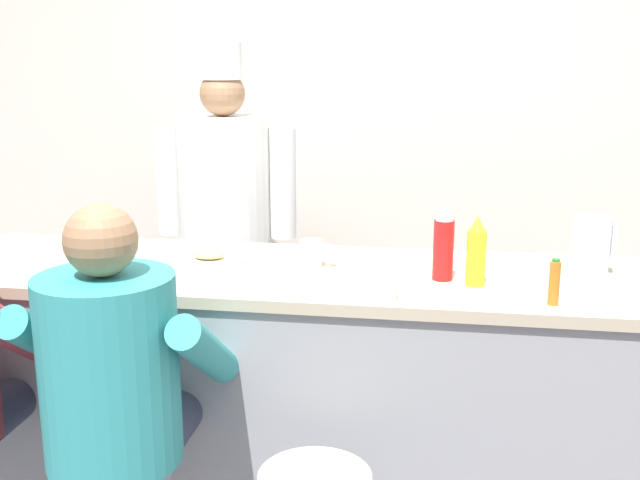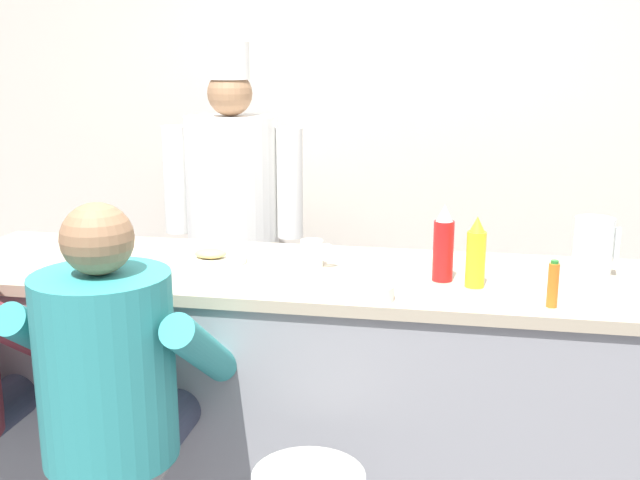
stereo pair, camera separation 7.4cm
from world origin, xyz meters
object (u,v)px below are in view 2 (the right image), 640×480
object	(u,v)px
ketchup_bottle_red	(443,245)
coffee_mug_white	(313,253)
diner_seated_teal	(113,376)
mustard_bottle_yellow	(476,254)
water_pitcher_clear	(593,247)
cook_in_whites_near	(233,212)
breakfast_plate	(211,259)
cereal_bowl	(371,292)
hot_sauce_bottle_orange	(553,285)

from	to	relation	value
ketchup_bottle_red	coffee_mug_white	xyz separation A→B (m)	(-0.46, 0.09, -0.07)
ketchup_bottle_red	diner_seated_teal	world-z (taller)	diner_seated_teal
mustard_bottle_yellow	diner_seated_teal	world-z (taller)	diner_seated_teal
water_pitcher_clear	cook_in_whites_near	world-z (taller)	cook_in_whites_near
diner_seated_teal	cook_in_whites_near	bearing A→B (deg)	94.68
breakfast_plate	coffee_mug_white	size ratio (longest dim) A/B	2.05
ketchup_bottle_red	breakfast_plate	size ratio (longest dim) A/B	0.99
water_pitcher_clear	cereal_bowl	xyz separation A→B (m)	(-0.72, -0.41, -0.08)
mustard_bottle_yellow	diner_seated_teal	size ratio (longest dim) A/B	0.17
ketchup_bottle_red	water_pitcher_clear	world-z (taller)	ketchup_bottle_red
water_pitcher_clear	coffee_mug_white	distance (m)	0.97
ketchup_bottle_red	diner_seated_teal	distance (m)	1.14
mustard_bottle_yellow	coffee_mug_white	distance (m)	0.59
diner_seated_teal	cook_in_whites_near	size ratio (longest dim) A/B	0.75
water_pitcher_clear	diner_seated_teal	distance (m)	1.64
diner_seated_teal	water_pitcher_clear	bearing A→B (deg)	26.69
ketchup_bottle_red	cereal_bowl	world-z (taller)	ketchup_bottle_red
mustard_bottle_yellow	breakfast_plate	xyz separation A→B (m)	(-0.95, 0.12, -0.10)
mustard_bottle_yellow	breakfast_plate	bearing A→B (deg)	172.53
water_pitcher_clear	cook_in_whites_near	size ratio (longest dim) A/B	0.11
water_pitcher_clear	breakfast_plate	world-z (taller)	water_pitcher_clear
hot_sauce_bottle_orange	coffee_mug_white	xyz separation A→B (m)	(-0.80, 0.31, -0.02)
water_pitcher_clear	coffee_mug_white	world-z (taller)	water_pitcher_clear
breakfast_plate	cook_in_whites_near	size ratio (longest dim) A/B	0.14
mustard_bottle_yellow	cook_in_whites_near	distance (m)	1.64
ketchup_bottle_red	hot_sauce_bottle_orange	bearing A→B (deg)	-33.35
mustard_bottle_yellow	coffee_mug_white	size ratio (longest dim) A/B	1.83
water_pitcher_clear	cook_in_whites_near	bearing A→B (deg)	149.67
breakfast_plate	diner_seated_teal	xyz separation A→B (m)	(-0.09, -0.64, -0.20)
water_pitcher_clear	mustard_bottle_yellow	bearing A→B (deg)	-152.30
coffee_mug_white	mustard_bottle_yellow	bearing A→B (deg)	-13.97
hot_sauce_bottle_orange	cook_in_whites_near	xyz separation A→B (m)	(-1.41, 1.30, -0.09)
mustard_bottle_yellow	diner_seated_teal	xyz separation A→B (m)	(-1.04, -0.52, -0.29)
mustard_bottle_yellow	hot_sauce_bottle_orange	xyz separation A→B (m)	(0.23, -0.17, -0.04)
water_pitcher_clear	cook_in_whites_near	xyz separation A→B (m)	(-1.58, 0.92, -0.12)
ketchup_bottle_red	coffee_mug_white	distance (m)	0.48
hot_sauce_bottle_orange	water_pitcher_clear	size ratio (longest dim) A/B	0.72
hot_sauce_bottle_orange	cereal_bowl	world-z (taller)	hot_sauce_bottle_orange
mustard_bottle_yellow	hot_sauce_bottle_orange	world-z (taller)	mustard_bottle_yellow
cook_in_whites_near	hot_sauce_bottle_orange	bearing A→B (deg)	-42.75
cereal_bowl	coffee_mug_white	xyz separation A→B (m)	(-0.25, 0.34, 0.03)
cook_in_whites_near	breakfast_plate	bearing A→B (deg)	-77.33
hot_sauce_bottle_orange	coffee_mug_white	world-z (taller)	hot_sauce_bottle_orange
breakfast_plate	cereal_bowl	size ratio (longest dim) A/B	1.87
breakfast_plate	diner_seated_teal	size ratio (longest dim) A/B	0.19
breakfast_plate	coffee_mug_white	world-z (taller)	coffee_mug_white
breakfast_plate	water_pitcher_clear	bearing A→B (deg)	3.56
cook_in_whites_near	mustard_bottle_yellow	bearing A→B (deg)	-43.83
breakfast_plate	cook_in_whites_near	xyz separation A→B (m)	(-0.23, 1.01, -0.03)
breakfast_plate	diner_seated_teal	bearing A→B (deg)	-98.11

